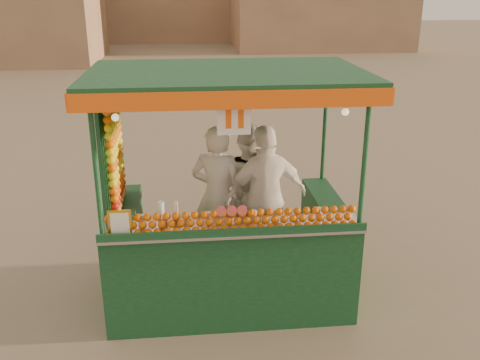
{
  "coord_description": "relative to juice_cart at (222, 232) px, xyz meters",
  "views": [
    {
      "loc": [
        -0.19,
        -5.25,
        3.27
      ],
      "look_at": [
        0.35,
        0.01,
        1.32
      ],
      "focal_mm": 39.84,
      "sensor_mm": 36.0,
      "label": 1
    }
  ],
  "objects": [
    {
      "name": "vendor_right",
      "position": [
        0.5,
        0.22,
        0.29
      ],
      "size": [
        1.01,
        0.61,
        1.61
      ],
      "rotation": [
        0.0,
        0.0,
        3.38
      ],
      "color": "white",
      "rests_on": "ground"
    },
    {
      "name": "vendor_middle",
      "position": [
        0.36,
        0.59,
        0.26
      ],
      "size": [
        0.95,
        0.94,
        1.55
      ],
      "rotation": [
        0.0,
        0.0,
        2.41
      ],
      "color": "silver",
      "rests_on": "ground"
    },
    {
      "name": "juice_cart",
      "position": [
        0.0,
        0.0,
        0.0
      ],
      "size": [
        2.73,
        1.77,
        2.48
      ],
      "color": "#0F371A",
      "rests_on": "ground"
    },
    {
      "name": "vendor_left",
      "position": [
        -0.02,
        0.35,
        0.28
      ],
      "size": [
        0.66,
        0.53,
        1.59
      ],
      "rotation": [
        0.0,
        0.0,
        2.86
      ],
      "color": "white",
      "rests_on": "ground"
    },
    {
      "name": "ground",
      "position": [
        -0.14,
        0.17,
        -0.81
      ],
      "size": [
        90.0,
        90.0,
        0.0
      ],
      "primitive_type": "plane",
      "color": "#706250",
      "rests_on": "ground"
    }
  ]
}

